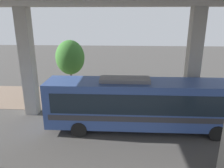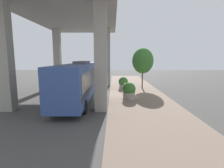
{
  "view_description": "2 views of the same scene",
  "coord_description": "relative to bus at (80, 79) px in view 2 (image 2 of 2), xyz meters",
  "views": [
    {
      "loc": [
        16.08,
        1.05,
        7.41
      ],
      "look_at": [
        0.69,
        0.24,
        2.55
      ],
      "focal_mm": 35.0,
      "sensor_mm": 36.0,
      "label": 1
    },
    {
      "loc": [
        -0.43,
        18.84,
        3.91
      ],
      "look_at": [
        -0.26,
        -0.37,
        1.08
      ],
      "focal_mm": 28.0,
      "sensor_mm": 36.0,
      "label": 2
    }
  ],
  "objects": [
    {
      "name": "street_tree_near",
      "position": [
        -6.98,
        -6.43,
        1.61
      ],
      "size": [
        2.74,
        2.74,
        5.23
      ],
      "color": "brown",
      "rests_on": "ground"
    },
    {
      "name": "sidewalk_strip",
      "position": [
        -5.76,
        -2.43,
        -1.96
      ],
      "size": [
        6.0,
        40.0,
        0.02
      ],
      "color": "#7A6656",
      "rests_on": "ground"
    },
    {
      "name": "overpass",
      "position": [
        1.24,
        -2.43,
        5.52
      ],
      "size": [
        9.4,
        20.08,
        8.59
      ],
      "color": "#9E998E",
      "rests_on": "ground"
    },
    {
      "name": "ground_plane",
      "position": [
        -2.76,
        -2.43,
        -1.97
      ],
      "size": [
        80.0,
        80.0,
        0.0
      ],
      "primitive_type": "plane",
      "color": "#474442",
      "rests_on": "ground"
    },
    {
      "name": "fire_hydrant",
      "position": [
        -4.49,
        -3.35,
        -1.41
      ],
      "size": [
        0.48,
        0.23,
        1.11
      ],
      "color": "gold",
      "rests_on": "ground"
    },
    {
      "name": "bus",
      "position": [
        0.0,
        0.0,
        0.0
      ],
      "size": [
        2.52,
        12.69,
        3.63
      ],
      "color": "#334C8C",
      "rests_on": "ground"
    },
    {
      "name": "planter_middle",
      "position": [
        -4.69,
        -0.23,
        -1.18
      ],
      "size": [
        1.26,
        1.26,
        1.62
      ],
      "color": "#9E998E",
      "rests_on": "ground"
    },
    {
      "name": "planter_front",
      "position": [
        -4.46,
        -6.1,
        -1.22
      ],
      "size": [
        1.21,
        1.21,
        1.51
      ],
      "color": "#9E998E",
      "rests_on": "ground"
    }
  ]
}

